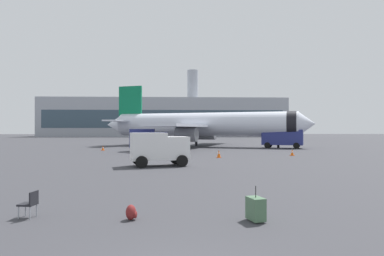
{
  "coord_description": "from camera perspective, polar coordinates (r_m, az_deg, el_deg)",
  "views": [
    {
      "loc": [
        0.2,
        -5.83,
        2.86
      ],
      "look_at": [
        1.87,
        30.15,
        3.0
      ],
      "focal_mm": 31.99,
      "sensor_mm": 36.0,
      "label": 1
    }
  ],
  "objects": [
    {
      "name": "gate_chair",
      "position": [
        12.44,
        -25.4,
        -11.16
      ],
      "size": [
        0.55,
        0.55,
        0.86
      ],
      "color": "black",
      "rests_on": "ground"
    },
    {
      "name": "service_truck",
      "position": [
        44.75,
        -7.29,
        -1.83
      ],
      "size": [
        4.87,
        2.65,
        2.9
      ],
      "color": "navy",
      "rests_on": "ground"
    },
    {
      "name": "safety_cone_near",
      "position": [
        34.75,
        4.5,
        -4.29
      ],
      "size": [
        0.44,
        0.44,
        0.8
      ],
      "color": "#F2590C",
      "rests_on": "ground"
    },
    {
      "name": "airplane_at_gate",
      "position": [
        56.34,
        1.68,
        0.59
      ],
      "size": [
        34.49,
        31.59,
        10.5
      ],
      "color": "silver",
      "rests_on": "ground"
    },
    {
      "name": "traveller_backpack",
      "position": [
        11.27,
        -10.07,
        -13.71
      ],
      "size": [
        0.36,
        0.4,
        0.48
      ],
      "color": "maroon",
      "rests_on": "ground"
    },
    {
      "name": "fuel_truck",
      "position": [
        53.83,
        14.75,
        -1.37
      ],
      "size": [
        6.46,
        4.55,
        3.2
      ],
      "color": "navy",
      "rests_on": "ground"
    },
    {
      "name": "safety_cone_far",
      "position": [
        38.81,
        16.36,
        -3.95
      ],
      "size": [
        0.44,
        0.44,
        0.67
      ],
      "color": "#F2590C",
      "rests_on": "ground"
    },
    {
      "name": "terminal_building",
      "position": [
        139.79,
        -4.51,
        1.74
      ],
      "size": [
        95.67,
        20.98,
        27.06
      ],
      "color": "#9EA3AD",
      "rests_on": "ground"
    },
    {
      "name": "rolling_suitcase",
      "position": [
        11.1,
        10.57,
        -13.08
      ],
      "size": [
        0.56,
        0.72,
        1.1
      ],
      "color": "#476B4C",
      "rests_on": "ground"
    },
    {
      "name": "safety_cone_mid",
      "position": [
        47.91,
        -14.64,
        -3.27
      ],
      "size": [
        0.44,
        0.44,
        0.62
      ],
      "color": "#F2590C",
      "rests_on": "ground"
    },
    {
      "name": "cargo_van",
      "position": [
        26.79,
        -5.56,
        -3.24
      ],
      "size": [
        4.74,
        3.18,
        2.6
      ],
      "color": "white",
      "rests_on": "ground"
    }
  ]
}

